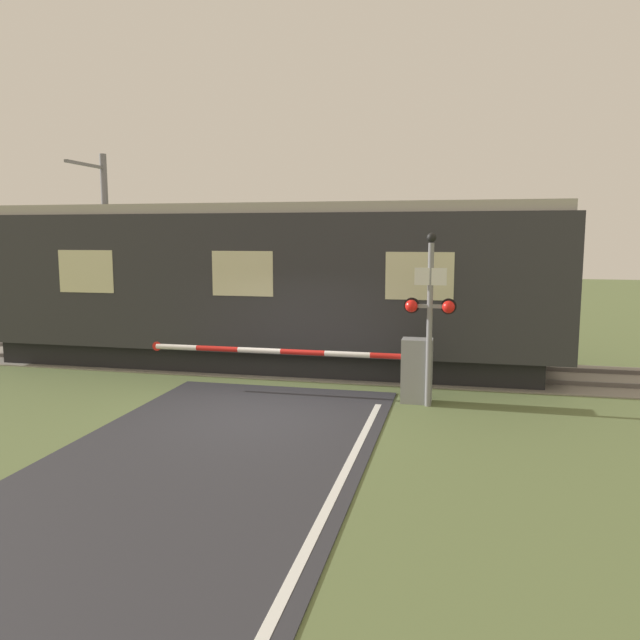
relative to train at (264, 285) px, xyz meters
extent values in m
plane|color=#5B6B3D|center=(1.23, -4.21, -2.06)|extent=(80.00, 80.00, 0.00)
cube|color=gray|center=(1.23, 0.00, -2.05)|extent=(36.00, 3.20, 0.03)
cube|color=#595451|center=(1.23, -0.72, -1.98)|extent=(36.00, 0.08, 0.10)
cube|color=#595451|center=(1.23, 0.72, -1.98)|extent=(36.00, 0.08, 0.10)
cube|color=black|center=(0.00, 0.00, -1.76)|extent=(13.32, 2.69, 0.60)
cube|color=#2D2D33|center=(0.00, 0.00, 0.13)|extent=(14.48, 3.17, 3.20)
cube|color=#ADA89E|center=(0.00, 0.00, 1.85)|extent=(14.19, 2.91, 0.24)
cube|color=beige|center=(3.98, -1.59, 0.37)|extent=(1.45, 0.02, 1.02)
cube|color=beige|center=(0.00, -1.59, 0.37)|extent=(1.45, 0.02, 1.02)
cube|color=beige|center=(-3.98, -1.59, 0.37)|extent=(1.45, 0.02, 1.02)
cube|color=gray|center=(4.05, -2.78, -1.43)|extent=(0.60, 0.44, 1.28)
cylinder|color=gray|center=(4.05, -2.78, -1.16)|extent=(0.16, 0.16, 0.18)
cylinder|color=red|center=(3.58, -2.78, -1.16)|extent=(0.94, 0.11, 0.11)
cylinder|color=white|center=(2.65, -2.78, -1.16)|extent=(0.94, 0.11, 0.11)
cylinder|color=red|center=(1.71, -2.78, -1.16)|extent=(0.94, 0.11, 0.11)
cylinder|color=white|center=(0.78, -2.78, -1.16)|extent=(0.94, 0.11, 0.11)
cylinder|color=red|center=(-0.16, -2.78, -1.16)|extent=(0.94, 0.11, 0.11)
cylinder|color=white|center=(-1.09, -2.78, -1.16)|extent=(0.94, 0.11, 0.11)
cylinder|color=red|center=(-1.56, -2.78, -1.16)|extent=(0.20, 0.02, 0.20)
cylinder|color=gray|center=(4.29, -3.03, -0.49)|extent=(0.11, 0.11, 3.16)
cube|color=gray|center=(4.29, -3.03, -0.11)|extent=(0.82, 0.07, 0.07)
sphere|color=red|center=(3.94, -3.08, -0.11)|extent=(0.24, 0.24, 0.24)
sphere|color=red|center=(4.63, -3.08, -0.11)|extent=(0.24, 0.24, 0.24)
cylinder|color=black|center=(3.94, -2.97, -0.11)|extent=(0.30, 0.06, 0.30)
cylinder|color=black|center=(4.63, -2.97, -0.11)|extent=(0.30, 0.06, 0.30)
cube|color=white|center=(4.29, -3.07, 0.46)|extent=(0.60, 0.02, 0.33)
sphere|color=black|center=(4.29, -3.03, 1.19)|extent=(0.18, 0.18, 0.18)
cylinder|color=slate|center=(-5.49, 1.83, 0.77)|extent=(0.20, 0.20, 5.66)
cube|color=slate|center=(-5.49, 0.93, 3.20)|extent=(0.10, 1.80, 0.08)
camera|label=1|loc=(4.85, -15.01, 1.23)|focal=35.00mm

